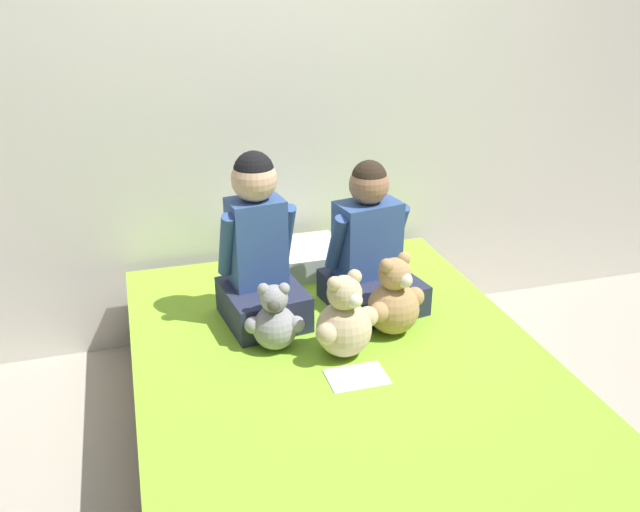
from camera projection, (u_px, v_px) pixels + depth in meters
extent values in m
plane|color=#B2A899|center=(341.00, 449.00, 2.69)|extent=(14.00, 14.00, 0.00)
cube|color=silver|center=(273.00, 84.00, 3.11)|extent=(8.00, 0.06, 2.50)
cube|color=brown|center=(341.00, 424.00, 2.64)|extent=(1.52, 1.96, 0.24)
cube|color=white|center=(342.00, 381.00, 2.55)|extent=(1.49, 1.92, 0.16)
cube|color=#8CC633|center=(342.00, 359.00, 2.51)|extent=(1.50, 1.94, 0.03)
cube|color=#282D47|center=(263.00, 304.00, 2.72)|extent=(0.34, 0.38, 0.15)
cube|color=#33518E|center=(257.00, 242.00, 2.66)|extent=(0.23, 0.18, 0.35)
sphere|color=#DBAD89|center=(254.00, 179.00, 2.56)|extent=(0.18, 0.18, 0.18)
sphere|color=black|center=(254.00, 171.00, 2.54)|extent=(0.16, 0.16, 0.16)
cylinder|color=#33518E|center=(227.00, 245.00, 2.61)|extent=(0.08, 0.16, 0.29)
cylinder|color=#33518E|center=(286.00, 235.00, 2.70)|extent=(0.08, 0.16, 0.29)
cube|color=#282D47|center=(372.00, 292.00, 2.85)|extent=(0.40, 0.43, 0.13)
cube|color=#33518E|center=(367.00, 238.00, 2.80)|extent=(0.28, 0.21, 0.32)
sphere|color=#9E7051|center=(369.00, 185.00, 2.70)|extent=(0.16, 0.16, 0.16)
sphere|color=#2D2319|center=(369.00, 178.00, 2.69)|extent=(0.14, 0.14, 0.14)
cylinder|color=#33518E|center=(337.00, 243.00, 2.74)|extent=(0.08, 0.15, 0.26)
cylinder|color=#33518E|center=(397.00, 231.00, 2.86)|extent=(0.08, 0.15, 0.26)
sphere|color=#939399|center=(275.00, 327.00, 2.53)|extent=(0.17, 0.17, 0.17)
sphere|color=#939399|center=(274.00, 299.00, 2.48)|extent=(0.10, 0.10, 0.10)
sphere|color=#4C4742|center=(274.00, 306.00, 2.44)|extent=(0.05, 0.05, 0.05)
sphere|color=#939399|center=(263.00, 289.00, 2.46)|extent=(0.04, 0.04, 0.04)
sphere|color=#939399|center=(284.00, 289.00, 2.47)|extent=(0.04, 0.04, 0.04)
sphere|color=#939399|center=(253.00, 325.00, 2.50)|extent=(0.06, 0.06, 0.06)
sphere|color=#939399|center=(296.00, 324.00, 2.51)|extent=(0.06, 0.06, 0.06)
sphere|color=tan|center=(393.00, 308.00, 2.63)|extent=(0.21, 0.21, 0.21)
sphere|color=tan|center=(395.00, 274.00, 2.57)|extent=(0.13, 0.13, 0.13)
sphere|color=beige|center=(405.00, 280.00, 2.54)|extent=(0.06, 0.06, 0.06)
sphere|color=tan|center=(387.00, 265.00, 2.52)|extent=(0.05, 0.05, 0.05)
sphere|color=tan|center=(404.00, 259.00, 2.58)|extent=(0.05, 0.05, 0.05)
sphere|color=tan|center=(379.00, 312.00, 2.55)|extent=(0.08, 0.08, 0.08)
sphere|color=tan|center=(414.00, 297.00, 2.66)|extent=(0.08, 0.08, 0.08)
sphere|color=#D1B78E|center=(344.00, 329.00, 2.48)|extent=(0.21, 0.21, 0.21)
sphere|color=#D1B78E|center=(344.00, 293.00, 2.42)|extent=(0.13, 0.13, 0.13)
sphere|color=white|center=(355.00, 300.00, 2.39)|extent=(0.06, 0.06, 0.06)
sphere|color=#D1B78E|center=(335.00, 284.00, 2.38)|extent=(0.05, 0.05, 0.05)
sphere|color=#D1B78E|center=(354.00, 277.00, 2.43)|extent=(0.05, 0.05, 0.05)
sphere|color=#D1B78E|center=(327.00, 334.00, 2.40)|extent=(0.08, 0.08, 0.08)
sphere|color=#D1B78E|center=(368.00, 317.00, 2.51)|extent=(0.08, 0.08, 0.08)
cube|color=silver|center=(291.00, 259.00, 3.17)|extent=(0.47, 0.34, 0.11)
cube|color=white|center=(357.00, 377.00, 2.38)|extent=(0.21, 0.15, 0.00)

